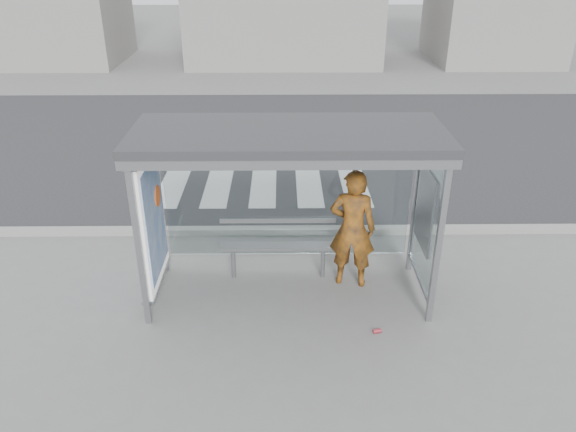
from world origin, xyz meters
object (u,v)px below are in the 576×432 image
object	(u,v)px
person	(352,229)
soda_can	(377,331)
bench	(278,246)
bus_shelter	(262,173)

from	to	relation	value
person	soda_can	distance (m)	1.60
bench	soda_can	bearing A→B (deg)	-46.96
bench	person	bearing A→B (deg)	-9.94
bus_shelter	person	xyz separation A→B (m)	(1.35, 0.24, -1.02)
bus_shelter	soda_can	distance (m)	2.72
bench	soda_can	size ratio (longest dim) A/B	16.06
person	soda_can	size ratio (longest dim) A/B	16.82
soda_can	bench	bearing A→B (deg)	133.04
person	bench	bearing A→B (deg)	1.19
bench	bus_shelter	bearing A→B (deg)	-116.05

